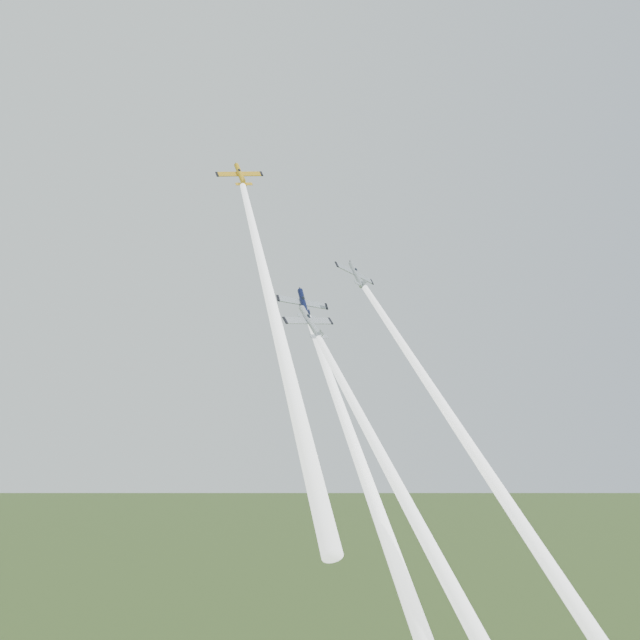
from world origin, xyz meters
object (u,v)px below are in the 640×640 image
Objects in this scene: plane_silver_right at (356,274)px; plane_silver_low at (310,322)px; plane_navy at (304,304)px; plane_yellow at (240,175)px.

plane_silver_low is at bearing -158.50° from plane_silver_right.
plane_silver_right is at bearing 24.74° from plane_silver_low.
plane_silver_right is (8.54, -1.05, 5.01)m from plane_navy.
plane_silver_right reaches higher than plane_silver_low.
plane_yellow is 25.19m from plane_silver_right.
plane_yellow reaches higher than plane_silver_right.
plane_yellow is at bearing 145.04° from plane_silver_right.
plane_navy reaches higher than plane_silver_low.
plane_silver_right is (18.71, -3.54, -16.49)m from plane_yellow.
plane_silver_low is (8.71, -13.80, -26.06)m from plane_yellow.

